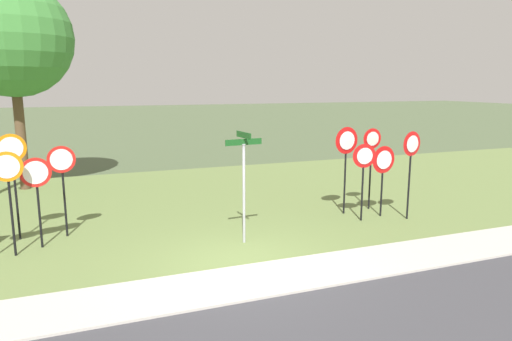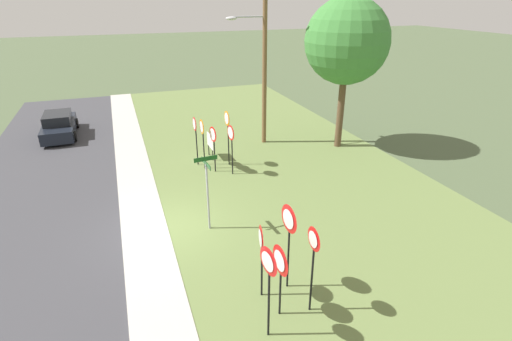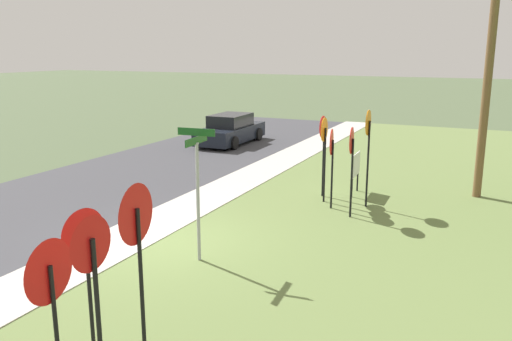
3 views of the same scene
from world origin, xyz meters
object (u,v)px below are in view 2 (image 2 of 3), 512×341
at_px(stop_sign_near_left, 202,134).
at_px(utility_pole, 262,52).
at_px(stop_sign_far_right, 227,126).
at_px(yield_sign_near_left, 288,227).
at_px(yield_sign_far_right, 261,245).
at_px(stop_sign_far_left, 213,140).
at_px(street_name_post, 207,187).
at_px(notice_board, 210,142).
at_px(stop_sign_far_center, 231,139).
at_px(stop_sign_near_right, 195,131).
at_px(yield_sign_near_right, 280,266).
at_px(yield_sign_far_left, 313,251).
at_px(yield_sign_center, 268,272).
at_px(oak_tree_left, 347,42).
at_px(parked_hatchback_near, 59,126).

xyz_separation_m(stop_sign_near_left, utility_pole, (-2.47, 3.91, 3.23)).
height_order(stop_sign_far_right, yield_sign_near_left, stop_sign_far_right).
bearing_deg(yield_sign_far_right, stop_sign_far_left, -174.98).
bearing_deg(street_name_post, notice_board, 160.82).
bearing_deg(stop_sign_far_center, stop_sign_far_right, 165.14).
bearing_deg(stop_sign_near_right, yield_sign_near_right, -2.04).
height_order(yield_sign_near_right, utility_pole, utility_pole).
relative_size(stop_sign_far_center, yield_sign_near_right, 1.12).
relative_size(stop_sign_far_left, yield_sign_far_left, 0.86).
bearing_deg(yield_sign_center, notice_board, 161.98).
xyz_separation_m(stop_sign_far_center, street_name_post, (4.17, -2.09, -0.06)).
height_order(stop_sign_near_right, utility_pole, utility_pole).
xyz_separation_m(stop_sign_far_left, utility_pole, (-3.01, 3.53, 3.39)).
height_order(yield_sign_near_right, yield_sign_far_right, yield_sign_far_right).
bearing_deg(oak_tree_left, yield_sign_far_right, -40.43).
height_order(yield_sign_far_right, street_name_post, street_name_post).
xyz_separation_m(stop_sign_near_left, stop_sign_far_center, (1.10, 1.08, -0.04)).
distance_m(yield_sign_near_left, utility_pole, 12.39).
bearing_deg(yield_sign_center, stop_sign_near_right, 165.93).
bearing_deg(street_name_post, yield_sign_near_left, 14.86).
xyz_separation_m(stop_sign_far_left, notice_board, (-1.75, 0.24, -0.77)).
bearing_deg(yield_sign_near_right, utility_pole, 157.16).
bearing_deg(oak_tree_left, yield_sign_near_left, -37.71).
xyz_separation_m(stop_sign_near_left, yield_sign_center, (10.47, -0.82, 0.17)).
height_order(stop_sign_far_left, stop_sign_far_right, stop_sign_far_right).
xyz_separation_m(stop_sign_far_right, yield_sign_far_left, (10.09, -0.70, -0.07)).
bearing_deg(parked_hatchback_near, yield_sign_far_right, 20.43).
relative_size(stop_sign_far_right, yield_sign_center, 1.05).
xyz_separation_m(stop_sign_far_center, parked_hatchback_near, (-8.78, -8.09, -1.12)).
distance_m(stop_sign_near_left, yield_sign_near_right, 9.92).
relative_size(yield_sign_near_left, street_name_post, 0.96).
xyz_separation_m(notice_board, parked_hatchback_near, (-6.47, -7.64, -0.23)).
bearing_deg(yield_sign_near_left, utility_pole, 157.25).
xyz_separation_m(stop_sign_near_left, yield_sign_far_right, (9.10, -0.49, -0.09)).
relative_size(utility_pole, parked_hatchback_near, 2.13).
bearing_deg(yield_sign_near_right, yield_sign_center, -48.21).
distance_m(stop_sign_near_left, stop_sign_far_right, 1.25).
bearing_deg(stop_sign_far_left, yield_sign_near_left, -10.61).
bearing_deg(parked_hatchback_near, yield_sign_near_right, 20.08).
relative_size(stop_sign_near_right, street_name_post, 0.87).
bearing_deg(yield_sign_far_left, oak_tree_left, 145.93).
height_order(yield_sign_far_right, notice_board, yield_sign_far_right).
distance_m(stop_sign_near_left, yield_sign_center, 10.50).
xyz_separation_m(stop_sign_near_left, yield_sign_far_left, (10.06, 0.53, 0.13)).
distance_m(stop_sign_near_right, stop_sign_far_right, 1.56).
bearing_deg(notice_board, parked_hatchback_near, -132.07).
height_order(utility_pole, oak_tree_left, utility_pole).
xyz_separation_m(yield_sign_far_right, yield_sign_center, (1.37, -0.34, 0.26)).
height_order(yield_sign_near_left, yield_sign_near_right, yield_sign_near_left).
bearing_deg(yield_sign_far_left, utility_pole, 164.95).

